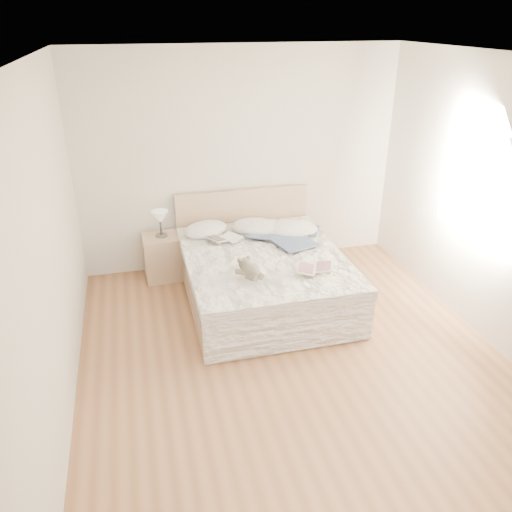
% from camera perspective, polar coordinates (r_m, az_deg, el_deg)
% --- Properties ---
extents(floor, '(4.00, 4.50, 0.00)m').
position_cam_1_polar(floor, '(4.91, 4.33, -11.64)').
color(floor, brown).
rests_on(floor, ground).
extents(ceiling, '(4.00, 4.50, 0.00)m').
position_cam_1_polar(ceiling, '(3.91, 5.74, 21.61)').
color(ceiling, white).
rests_on(ceiling, ground).
extents(wall_back, '(4.00, 0.02, 2.70)m').
position_cam_1_polar(wall_back, '(6.28, -1.78, 10.79)').
color(wall_back, silver).
rests_on(wall_back, ground).
extents(wall_front, '(4.00, 0.02, 2.70)m').
position_cam_1_polar(wall_front, '(2.53, 22.26, -16.69)').
color(wall_front, silver).
rests_on(wall_front, ground).
extents(wall_left, '(0.02, 4.50, 2.70)m').
position_cam_1_polar(wall_left, '(4.08, -22.73, 0.14)').
color(wall_left, silver).
rests_on(wall_left, ground).
extents(wall_right, '(0.02, 4.50, 2.70)m').
position_cam_1_polar(wall_right, '(5.21, 26.34, 4.85)').
color(wall_right, silver).
rests_on(wall_right, ground).
extents(window, '(0.02, 1.30, 1.10)m').
position_cam_1_polar(window, '(5.38, 24.50, 6.99)').
color(window, white).
rests_on(window, wall_right).
extents(bed, '(1.72, 2.14, 1.00)m').
position_cam_1_polar(bed, '(5.70, 0.70, -2.12)').
color(bed, tan).
rests_on(bed, floor).
extents(nightstand, '(0.47, 0.42, 0.56)m').
position_cam_1_polar(nightstand, '(6.28, -10.61, -0.10)').
color(nightstand, tan).
rests_on(nightstand, floor).
extents(table_lamp, '(0.21, 0.21, 0.32)m').
position_cam_1_polar(table_lamp, '(6.08, -10.90, 4.25)').
color(table_lamp, '#524D46').
rests_on(table_lamp, nightstand).
extents(pillow_left, '(0.69, 0.61, 0.17)m').
position_cam_1_polar(pillow_left, '(6.07, -5.80, 3.04)').
color(pillow_left, white).
rests_on(pillow_left, bed).
extents(pillow_middle, '(0.75, 0.68, 0.19)m').
position_cam_1_polar(pillow_middle, '(6.11, 0.05, 3.33)').
color(pillow_middle, white).
rests_on(pillow_middle, bed).
extents(pillow_right, '(0.69, 0.55, 0.18)m').
position_cam_1_polar(pillow_right, '(6.06, 4.21, 3.07)').
color(pillow_right, white).
rests_on(pillow_right, bed).
extents(blouse, '(0.81, 0.84, 0.03)m').
position_cam_1_polar(blouse, '(5.80, 3.91, 1.90)').
color(blouse, '#334162').
rests_on(blouse, bed).
extents(photo_book, '(0.44, 0.40, 0.03)m').
position_cam_1_polar(photo_book, '(5.82, -3.70, 1.99)').
color(photo_book, white).
rests_on(photo_book, bed).
extents(childrens_book, '(0.46, 0.39, 0.03)m').
position_cam_1_polar(childrens_book, '(5.17, 6.75, -1.39)').
color(childrens_book, '#F3E2C6').
rests_on(childrens_book, bed).
extents(teddy_bear, '(0.30, 0.36, 0.16)m').
position_cam_1_polar(teddy_bear, '(4.94, -0.57, -2.30)').
color(teddy_bear, '#696150').
rests_on(teddy_bear, bed).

